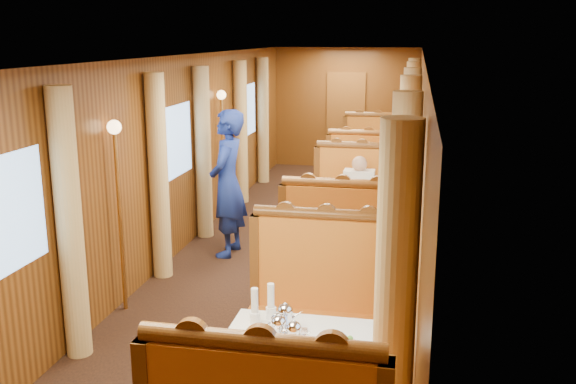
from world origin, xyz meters
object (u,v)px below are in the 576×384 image
(teapot_right, at_px, (294,337))
(steward, at_px, (228,184))
(teapot_left, at_px, (279,331))
(fruit_plate, at_px, (345,344))
(banquette_near_aft, at_px, (323,318))
(rose_vase_far, at_px, (373,144))
(banquette_mid_fwd, at_px, (343,260))
(banquette_mid_aft, at_px, (360,210))
(tea_tray, at_px, (282,337))
(rose_vase_mid, at_px, (355,191))
(banquette_far_fwd, at_px, (368,186))
(teapot_back, at_px, (285,320))
(passenger, at_px, (359,192))
(banquette_far_aft, at_px, (376,162))
(table_mid, at_px, (352,236))
(table_far, at_px, (372,176))

(teapot_right, height_order, steward, steward)
(teapot_left, distance_m, fruit_plate, 0.45)
(banquette_near_aft, xyz_separation_m, rose_vase_far, (-0.01, 5.99, 0.50))
(banquette_mid_fwd, distance_m, teapot_left, 2.61)
(banquette_mid_aft, xyz_separation_m, teapot_left, (-0.14, -4.60, 0.39))
(banquette_near_aft, bearing_deg, tea_tray, -96.81)
(rose_vase_mid, height_order, rose_vase_far, same)
(banquette_far_fwd, distance_m, tea_tray, 6.04)
(tea_tray, bearing_deg, rose_vase_mid, 87.65)
(teapot_right, relative_size, teapot_back, 0.94)
(banquette_near_aft, xyz_separation_m, steward, (-1.59, 2.59, 0.51))
(rose_vase_far, distance_m, passenger, 2.75)
(banquette_mid_fwd, bearing_deg, banquette_mid_aft, 90.00)
(fruit_plate, bearing_deg, banquette_near_aft, 105.23)
(banquette_far_aft, distance_m, passenger, 3.77)
(banquette_far_aft, relative_size, fruit_plate, 5.63)
(table_mid, distance_m, table_far, 3.50)
(teapot_left, bearing_deg, passenger, 105.72)
(table_far, relative_size, rose_vase_far, 2.92)
(banquette_far_fwd, height_order, rose_vase_far, banquette_far_fwd)
(banquette_far_fwd, bearing_deg, rose_vase_far, 90.48)
(teapot_back, xyz_separation_m, fruit_plate, (0.43, -0.18, -0.05))
(rose_vase_far, bearing_deg, tea_tray, -90.96)
(banquette_mid_aft, distance_m, teapot_back, 4.45)
(banquette_far_fwd, distance_m, teapot_right, 6.16)
(banquette_mid_fwd, distance_m, rose_vase_mid, 1.15)
(banquette_near_aft, xyz_separation_m, table_far, (0.00, 5.99, -0.05))
(banquette_near_aft, height_order, tea_tray, banquette_near_aft)
(fruit_plate, bearing_deg, rose_vase_far, 92.51)
(teapot_back, distance_m, fruit_plate, 0.47)
(banquette_near_aft, xyz_separation_m, banquette_far_aft, (0.00, 7.00, 0.00))
(table_mid, bearing_deg, banquette_mid_aft, 90.00)
(table_mid, height_order, table_far, same)
(banquette_mid_fwd, relative_size, banquette_mid_aft, 1.00)
(table_far, xyz_separation_m, teapot_left, (-0.14, -7.09, 0.44))
(banquette_mid_aft, distance_m, passenger, 0.41)
(table_mid, xyz_separation_m, steward, (-1.59, 0.10, 0.55))
(banquette_near_aft, height_order, teapot_back, banquette_near_aft)
(table_mid, height_order, banquette_far_fwd, banquette_far_fwd)
(teapot_left, distance_m, teapot_back, 0.17)
(banquette_mid_fwd, distance_m, steward, 2.01)
(banquette_near_aft, distance_m, fruit_plate, 1.20)
(teapot_back, height_order, rose_vase_mid, rose_vase_mid)
(banquette_mid_aft, height_order, teapot_back, banquette_mid_aft)
(table_mid, distance_m, teapot_back, 3.45)
(rose_vase_mid, bearing_deg, rose_vase_far, 90.46)
(tea_tray, distance_m, rose_vase_mid, 3.57)
(banquette_mid_aft, xyz_separation_m, table_far, (0.00, 2.49, -0.05))
(rose_vase_far, relative_size, passenger, 0.47)
(banquette_mid_fwd, bearing_deg, fruit_plate, -83.32)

